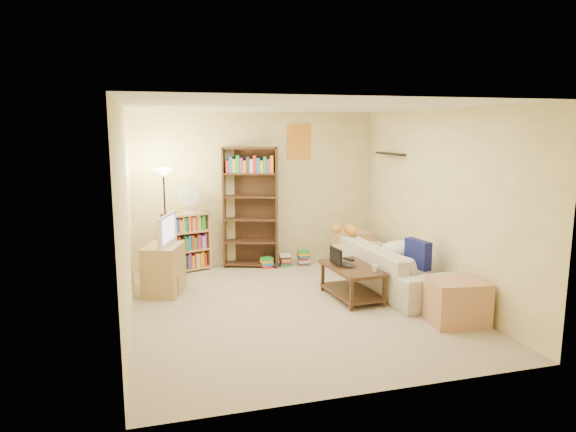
{
  "coord_description": "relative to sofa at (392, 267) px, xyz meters",
  "views": [
    {
      "loc": [
        -1.77,
        -6.0,
        2.26
      ],
      "look_at": [
        0.1,
        0.71,
        1.05
      ],
      "focal_mm": 32.0,
      "sensor_mm": 36.0,
      "label": 1
    }
  ],
  "objects": [
    {
      "name": "laptop_screen",
      "position": [
        -0.9,
        -0.15,
        0.25
      ],
      "size": [
        0.04,
        0.33,
        0.22
      ],
      "primitive_type": "cube",
      "rotation": [
        0.0,
        0.0,
        0.08
      ],
      "color": "white",
      "rests_on": "laptop"
    },
    {
      "name": "book_stacks",
      "position": [
        -1.1,
        1.54,
        -0.21
      ],
      "size": [
        0.82,
        0.16,
        0.24
      ],
      "color": "red",
      "rests_on": "ground"
    },
    {
      "name": "tabby_cat",
      "position": [
        -0.34,
        0.81,
        0.4
      ],
      "size": [
        0.5,
        0.2,
        0.17
      ],
      "color": "orange",
      "rests_on": "sofa"
    },
    {
      "name": "side_table",
      "position": [
        -0.06,
        1.29,
        -0.03
      ],
      "size": [
        0.57,
        0.57,
        0.58
      ],
      "primitive_type": "cube",
      "rotation": [
        0.0,
        0.0,
        0.14
      ],
      "color": "tan",
      "rests_on": "ground"
    },
    {
      "name": "floor_lamp",
      "position": [
        -3.04,
        1.21,
        1.02
      ],
      "size": [
        0.28,
        0.28,
        1.68
      ],
      "color": "black",
      "rests_on": "ground"
    },
    {
      "name": "tall_bookshelf",
      "position": [
        -1.67,
        1.69,
        0.71
      ],
      "size": [
        0.92,
        0.54,
        1.95
      ],
      "rotation": [
        0.0,
        0.0,
        -0.3
      ],
      "color": "#442C1A",
      "rests_on": "ground"
    },
    {
      "name": "end_cabinet",
      "position": [
        0.12,
        -1.41,
        -0.05
      ],
      "size": [
        0.69,
        0.6,
        0.52
      ],
      "primitive_type": "cube",
      "rotation": [
        0.0,
        0.0,
        -0.13
      ],
      "color": "tan",
      "rests_on": "ground"
    },
    {
      "name": "laptop",
      "position": [
        -0.76,
        -0.14,
        0.14
      ],
      "size": [
        0.54,
        0.52,
        0.03
      ],
      "primitive_type": "imported",
      "rotation": [
        0.0,
        0.0,
        2.03
      ],
      "color": "black",
      "rests_on": "coffee_table"
    },
    {
      "name": "cream_blanket",
      "position": [
        0.15,
        0.06,
        0.23
      ],
      "size": [
        0.58,
        0.41,
        0.25
      ],
      "primitive_type": "ellipsoid",
      "color": "white",
      "rests_on": "sofa"
    },
    {
      "name": "navy_pillow",
      "position": [
        0.14,
        -0.46,
        0.29
      ],
      "size": [
        0.19,
        0.43,
        0.37
      ],
      "primitive_type": "cube",
      "rotation": [
        0.0,
        0.0,
        1.74
      ],
      "color": "navy",
      "rests_on": "sofa"
    },
    {
      "name": "room",
      "position": [
        -1.52,
        -0.35,
        1.31
      ],
      "size": [
        4.5,
        4.54,
        2.52
      ],
      "color": "#BCAF8D",
      "rests_on": "ground"
    },
    {
      "name": "tv_stand",
      "position": [
        -3.11,
        0.64,
        0.02
      ],
      "size": [
        0.64,
        0.75,
        0.68
      ],
      "primitive_type": "cube",
      "rotation": [
        0.0,
        0.0,
        -0.34
      ],
      "color": "tan",
      "rests_on": "ground"
    },
    {
      "name": "desk_fan",
      "position": [
        -2.66,
        1.65,
        0.85
      ],
      "size": [
        0.33,
        0.19,
        0.45
      ],
      "color": "silver",
      "rests_on": "short_bookshelf"
    },
    {
      "name": "sofa",
      "position": [
        0.0,
        0.0,
        0.0
      ],
      "size": [
        2.28,
        1.16,
        0.63
      ],
      "primitive_type": "imported",
      "rotation": [
        0.0,
        0.0,
        1.64
      ],
      "color": "beige",
      "rests_on": "ground"
    },
    {
      "name": "tv_remote",
      "position": [
        -0.62,
        0.08,
        0.13
      ],
      "size": [
        0.12,
        0.18,
        0.02
      ],
      "primitive_type": "cube",
      "rotation": [
        0.0,
        0.0,
        0.38
      ],
      "color": "black",
      "rests_on": "coffee_table"
    },
    {
      "name": "coffee_table",
      "position": [
        -0.71,
        -0.25,
        -0.03
      ],
      "size": [
        0.63,
        1.03,
        0.44
      ],
      "rotation": [
        0.0,
        0.0,
        0.08
      ],
      "color": "#452B1A",
      "rests_on": "ground"
    },
    {
      "name": "mug",
      "position": [
        -0.52,
        -0.54,
        0.16
      ],
      "size": [
        0.15,
        0.15,
        0.08
      ],
      "primitive_type": "imported",
      "rotation": [
        0.0,
        0.0,
        0.39
      ],
      "color": "white",
      "rests_on": "coffee_table"
    },
    {
      "name": "television",
      "position": [
        -3.11,
        0.64,
        0.57
      ],
      "size": [
        0.8,
        0.56,
        0.42
      ],
      "primitive_type": "imported",
      "rotation": [
        0.0,
        0.0,
        1.23
      ],
      "color": "black",
      "rests_on": "tv_stand"
    },
    {
      "name": "short_bookshelf",
      "position": [
        -2.71,
        1.69,
        0.15
      ],
      "size": [
        0.78,
        0.5,
        0.93
      ],
      "rotation": [
        0.0,
        0.0,
        0.32
      ],
      "color": "tan",
      "rests_on": "ground"
    }
  ]
}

